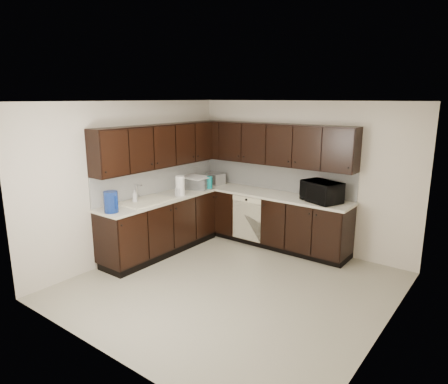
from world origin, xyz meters
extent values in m
plane|color=#A59F88|center=(0.00, 0.00, 0.00)|extent=(4.00, 4.00, 0.00)
plane|color=white|center=(0.00, 0.00, 2.50)|extent=(4.00, 4.00, 0.00)
cube|color=beige|center=(0.00, 2.00, 1.25)|extent=(4.00, 0.02, 2.50)
cube|color=beige|center=(-2.00, 0.00, 1.25)|extent=(0.02, 4.00, 2.50)
cube|color=beige|center=(2.00, 0.00, 1.25)|extent=(0.02, 4.00, 2.50)
cube|color=beige|center=(0.00, -2.00, 1.25)|extent=(4.00, 0.02, 2.50)
cube|color=black|center=(-0.50, 1.70, 0.45)|extent=(3.00, 0.60, 0.90)
cube|color=black|center=(-1.70, 0.30, 0.45)|extent=(0.60, 2.20, 0.90)
cube|color=black|center=(-0.50, 1.73, 0.05)|extent=(3.00, 0.54, 0.10)
cube|color=black|center=(-1.67, 0.30, 0.05)|extent=(0.54, 2.20, 0.10)
cube|color=beige|center=(-0.50, 1.70, 0.92)|extent=(3.03, 0.63, 0.04)
cube|color=beige|center=(-1.70, 0.30, 0.92)|extent=(0.63, 2.23, 0.04)
cube|color=silver|center=(-0.50, 1.99, 1.18)|extent=(3.00, 0.02, 0.48)
cube|color=silver|center=(-1.99, 0.60, 1.18)|extent=(0.02, 2.80, 0.48)
cube|color=black|center=(-0.50, 1.83, 1.77)|extent=(3.00, 0.33, 0.70)
cube|color=black|center=(-1.83, 0.43, 1.77)|extent=(0.33, 2.47, 0.70)
cube|color=beige|center=(-0.70, 1.41, 0.50)|extent=(0.58, 0.02, 0.78)
cube|color=beige|center=(-0.70, 1.40, 0.84)|extent=(0.58, 0.03, 0.08)
cylinder|color=black|center=(-0.70, 1.39, 0.84)|extent=(0.04, 0.02, 0.04)
cube|color=beige|center=(-1.68, 0.00, 0.95)|extent=(0.54, 0.82, 0.03)
cube|color=beige|center=(-1.68, -0.20, 0.86)|extent=(0.42, 0.34, 0.16)
cube|color=beige|center=(-1.68, 0.20, 0.86)|extent=(0.42, 0.34, 0.16)
cylinder|color=silver|center=(-1.90, 0.00, 1.07)|extent=(0.03, 0.03, 0.26)
cylinder|color=silver|center=(-1.85, 0.00, 1.19)|extent=(0.14, 0.02, 0.02)
cylinder|color=#B2B2B7|center=(-1.68, -0.20, 0.89)|extent=(0.20, 0.20, 0.10)
imported|color=black|center=(0.53, 1.66, 1.10)|extent=(0.70, 0.58, 0.33)
imported|color=gray|center=(-1.53, 0.59, 1.04)|extent=(0.11, 0.11, 0.20)
imported|color=gray|center=(-1.77, -0.15, 1.04)|extent=(0.10, 0.10, 0.21)
cube|color=silver|center=(-1.64, 1.71, 1.04)|extent=(0.38, 0.31, 0.21)
cube|color=silver|center=(-1.72, 1.20, 1.04)|extent=(0.64, 0.56, 0.21)
cylinder|color=navy|center=(-1.63, -0.70, 1.09)|extent=(0.26, 0.26, 0.31)
cylinder|color=#0C8A8E|center=(-1.48, 1.35, 1.05)|extent=(0.12, 0.12, 0.22)
cylinder|color=white|center=(-1.54, 0.64, 1.11)|extent=(0.18, 0.18, 0.33)
camera|label=1|loc=(2.99, -4.13, 2.55)|focal=32.00mm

